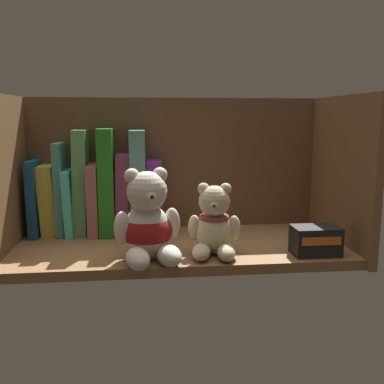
{
  "coord_description": "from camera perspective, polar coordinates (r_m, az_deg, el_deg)",
  "views": [
    {
      "loc": [
        -6.99,
        -90.24,
        29.28
      ],
      "look_at": [
        2.73,
        0.0,
        13.46
      ],
      "focal_mm": 40.13,
      "sensor_mm": 36.0,
      "label": 1
    }
  ],
  "objects": [
    {
      "name": "teddy_bear_smaller",
      "position": [
        0.86,
        2.96,
        -4.36
      ],
      "size": [
        10.77,
        11.17,
        14.52
      ],
      "color": "beige",
      "rests_on": "shelf_board"
    },
    {
      "name": "book_6",
      "position": [
        1.04,
        -11.12,
        1.47
      ],
      "size": [
        3.45,
        14.4,
        24.79
      ],
      "primitive_type": "cube",
      "color": "#1F6F1E",
      "rests_on": "shelf_board"
    },
    {
      "name": "book_9",
      "position": [
        1.04,
        -5.05,
        -0.48
      ],
      "size": [
        3.58,
        10.07,
        17.16
      ],
      "primitive_type": "cube",
      "color": "#69228A",
      "rests_on": "shelf_board"
    },
    {
      "name": "shelf_side_panel_right",
      "position": [
        1.01,
        19.18,
        2.32
      ],
      "size": [
        1.6,
        32.27,
        33.95
      ],
      "primitive_type": "cube",
      "color": "brown",
      "rests_on": "ground"
    },
    {
      "name": "book_0",
      "position": [
        1.07,
        -19.91,
        -0.62
      ],
      "size": [
        1.98,
        12.75,
        17.62
      ],
      "primitive_type": "cube",
      "color": "navy",
      "rests_on": "shelf_board"
    },
    {
      "name": "shelf_back_panel",
      "position": [
        1.07,
        -2.35,
        3.26
      ],
      "size": [
        72.77,
        1.2,
        33.95
      ],
      "primitive_type": "cube",
      "color": "brown",
      "rests_on": "ground"
    },
    {
      "name": "teddy_bear_larger",
      "position": [
        0.83,
        -5.91,
        -4.31
      ],
      "size": [
        13.49,
        14.32,
        17.9
      ],
      "color": "beige",
      "rests_on": "shelf_board"
    },
    {
      "name": "book_2",
      "position": [
        1.06,
        -16.9,
        0.47
      ],
      "size": [
        1.87,
        11.26,
        21.54
      ],
      "primitive_type": "cube",
      "color": "teal",
      "rests_on": "shelf_board"
    },
    {
      "name": "book_4",
      "position": [
        1.05,
        -14.44,
        1.31
      ],
      "size": [
        3.66,
        10.21,
        24.53
      ],
      "primitive_type": "cube",
      "rotation": [
        0.0,
        0.03,
        0.0
      ],
      "color": "#599758",
      "rests_on": "shelf_board"
    },
    {
      "name": "book_3",
      "position": [
        1.06,
        -15.74,
        -1.18
      ],
      "size": [
        2.25,
        13.55,
        15.3
      ],
      "primitive_type": "cube",
      "rotation": [
        0.0,
        -0.03,
        0.0
      ],
      "color": "#42CCBC",
      "rests_on": "shelf_board"
    },
    {
      "name": "shelf_side_panel_left",
      "position": [
        0.96,
        -23.76,
        1.65
      ],
      "size": [
        1.6,
        32.27,
        33.95
      ],
      "primitive_type": "cube",
      "color": "brown",
      "rests_on": "ground"
    },
    {
      "name": "book_5",
      "position": [
        1.05,
        -12.76,
        -0.78
      ],
      "size": [
        2.49,
        13.92,
        16.58
      ],
      "primitive_type": "cube",
      "rotation": [
        0.0,
        0.0,
        0.0
      ],
      "color": "#8C5959",
      "rests_on": "shelf_board"
    },
    {
      "name": "shelf_board",
      "position": [
        0.95,
        -1.65,
        -7.47
      ],
      "size": [
        70.37,
        29.87,
        2.0
      ],
      "primitive_type": "cube",
      "color": "brown",
      "rests_on": "ground"
    },
    {
      "name": "book_8",
      "position": [
        1.04,
        -7.17,
        1.44
      ],
      "size": [
        3.53,
        14.2,
        24.39
      ],
      "primitive_type": "cube",
      "color": "slate",
      "rests_on": "shelf_board"
    },
    {
      "name": "small_product_box",
      "position": [
        0.9,
        16.1,
        -6.22
      ],
      "size": [
        9.29,
        5.99,
        5.75
      ],
      "color": "black",
      "rests_on": "shelf_board"
    },
    {
      "name": "book_1",
      "position": [
        1.07,
        -18.35,
        -0.94
      ],
      "size": [
        4.07,
        9.4,
        16.42
      ],
      "primitive_type": "cube",
      "rotation": [
        0.0,
        -0.04,
        0.0
      ],
      "color": "gold",
      "rests_on": "shelf_board"
    },
    {
      "name": "book_7",
      "position": [
        1.04,
        -9.12,
        -0.13
      ],
      "size": [
        3.73,
        9.43,
        18.81
      ],
      "primitive_type": "cube",
      "rotation": [
        0.0,
        0.03,
        0.0
      ],
      "color": "#8E3A62",
      "rests_on": "shelf_board"
    }
  ]
}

